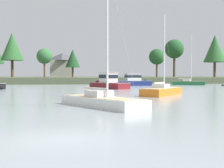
{
  "coord_description": "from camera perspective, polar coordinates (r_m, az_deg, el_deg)",
  "views": [
    {
      "loc": [
        0.2,
        -12.69,
        2.6
      ],
      "look_at": [
        6.25,
        30.45,
        1.27
      ],
      "focal_mm": 49.74,
      "sensor_mm": 36.0,
      "label": 1
    }
  ],
  "objects": [
    {
      "name": "ground_plane",
      "position": [
        12.96,
        -8.82,
        -9.87
      ],
      "size": [
        402.94,
        402.94,
        0.0
      ],
      "primitive_type": "plane",
      "color": "#939EA3"
    },
    {
      "name": "far_shore_bank",
      "position": [
        109.46,
        -8.09,
        0.83
      ],
      "size": [
        181.32,
        53.93,
        1.76
      ],
      "primitive_type": "cube",
      "color": "#4C563D",
      "rests_on": "ground"
    },
    {
      "name": "cruiser_navy",
      "position": [
        72.91,
        4.42,
        0.25
      ],
      "size": [
        10.12,
        4.02,
        5.32
      ],
      "color": "navy",
      "rests_on": "ground"
    },
    {
      "name": "cruiser_maroon",
      "position": [
        58.88,
        -1.12,
        -0.12
      ],
      "size": [
        7.48,
        10.2,
        5.59
      ],
      "color": "maroon",
      "rests_on": "ground"
    },
    {
      "name": "sailboat_green",
      "position": [
        79.7,
        13.86,
        0.03
      ],
      "size": [
        8.13,
        5.28,
        13.21
      ],
      "color": "#236B3D",
      "rests_on": "ground"
    },
    {
      "name": "sailboat_white",
      "position": [
        25.14,
        -1.87,
        -3.64
      ],
      "size": [
        6.58,
        8.79,
        12.09
      ],
      "color": "white",
      "rests_on": "ground"
    },
    {
      "name": "sailboat_orange",
      "position": [
        39.88,
        9.19,
        -1.67
      ],
      "size": [
        7.18,
        8.16,
        10.88
      ],
      "color": "orange",
      "rests_on": "ground"
    },
    {
      "name": "mooring_buoy_orange",
      "position": [
        32.97,
        -8.73,
        -2.68
      ],
      "size": [
        0.39,
        0.39,
        0.44
      ],
      "color": "orange",
      "rests_on": "ground"
    },
    {
      "name": "shore_tree_far_left",
      "position": [
        98.31,
        -7.24,
        4.69
      ],
      "size": [
        4.6,
        4.6,
        8.77
      ],
      "color": "brown",
      "rests_on": "far_shore_bank"
    },
    {
      "name": "shore_tree_center_left",
      "position": [
        105.02,
        -17.89,
        6.53
      ],
      "size": [
        7.19,
        7.19,
        14.22
      ],
      "color": "brown",
      "rests_on": "far_shore_bank"
    },
    {
      "name": "shore_tree_left",
      "position": [
        115.92,
        11.38,
        6.29
      ],
      "size": [
        6.95,
        6.95,
        13.67
      ],
      "color": "brown",
      "rests_on": "far_shore_bank"
    },
    {
      "name": "shore_tree_center",
      "position": [
        99.66,
        8.25,
        4.94
      ],
      "size": [
        5.03,
        5.03,
        9.0
      ],
      "color": "brown",
      "rests_on": "far_shore_bank"
    },
    {
      "name": "shore_tree_far_right",
      "position": [
        111.38,
        18.38,
        6.17
      ],
      "size": [
        7.53,
        7.53,
        14.27
      ],
      "color": "brown",
      "rests_on": "far_shore_bank"
    },
    {
      "name": "shore_tree_right_mid",
      "position": [
        98.74,
        -12.33,
        5.0
      ],
      "size": [
        4.81,
        4.81,
        8.98
      ],
      "color": "brown",
      "rests_on": "far_shore_bank"
    },
    {
      "name": "cottage_hillside",
      "position": [
        107.14,
        -9.14,
        3.54
      ],
      "size": [
        8.32,
        10.44,
        8.19
      ],
      "color": "#9E998E",
      "rests_on": "far_shore_bank"
    }
  ]
}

